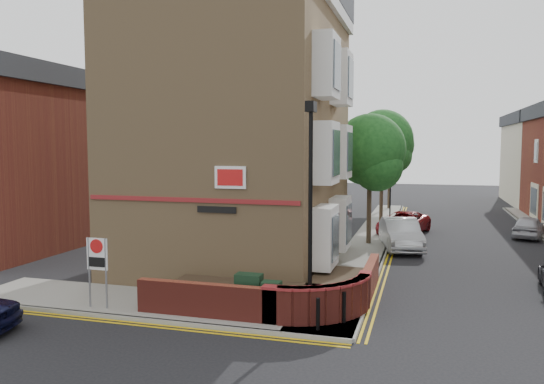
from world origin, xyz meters
The scene contains 24 objects.
ground centered at (0.00, 0.00, 0.00)m, with size 120.00×120.00×0.00m, color black.
pavement_corner centered at (-3.50, 1.50, 0.06)m, with size 13.00×3.00×0.12m, color gray.
pavement_main centered at (2.00, 16.00, 0.06)m, with size 2.00×32.00×0.12m, color gray.
kerb_side centered at (-3.50, 0.00, 0.06)m, with size 13.00×0.15×0.12m, color gray.
kerb_main_near centered at (3.00, 16.00, 0.06)m, with size 0.15×32.00×0.12m, color gray.
yellow_lines_side centered at (-3.50, -0.25, 0.01)m, with size 13.00×0.28×0.01m, color gold.
yellow_lines_main centered at (3.25, 16.00, 0.01)m, with size 0.28×32.00×0.01m, color gold.
corner_building centered at (-2.84, 8.00, 6.23)m, with size 8.95×10.40×13.60m.
garden_wall centered at (0.00, 2.50, 0.00)m, with size 6.80×6.00×1.20m, color maroon, non-canonical shape.
lamppost centered at (1.60, 1.20, 3.34)m, with size 0.25×0.50×6.30m.
utility_cabinet_large centered at (-0.30, 1.30, 0.72)m, with size 0.80×0.45×1.20m, color #16321E.
utility_cabinet_small centered at (0.50, 1.00, 0.67)m, with size 0.55×0.40×1.10m, color #16321E.
bollard_near centered at (2.00, 0.40, 0.57)m, with size 0.11×0.11×0.90m, color black.
bollard_far centered at (2.60, 1.20, 0.57)m, with size 0.11×0.11×0.90m, color black.
zone_sign centered at (-5.00, 0.50, 1.64)m, with size 0.72×0.07×2.20m.
far_terrace_cream centered at (14.50, 38.00, 4.05)m, with size 5.40×12.40×8.00m.
side_building centered at (-15.00, 8.00, 4.55)m, with size 6.40×10.40×9.00m.
tree_near centered at (2.00, 14.05, 4.70)m, with size 3.64×3.65×6.70m.
tree_mid centered at (2.00, 22.05, 5.20)m, with size 4.03×4.03×7.42m.
tree_far centered at (2.00, 30.05, 4.91)m, with size 3.81×3.81×7.00m.
traffic_light_assembly centered at (2.40, 25.00, 2.78)m, with size 0.20×0.16×4.20m.
silver_car_near centered at (3.65, 13.36, 0.77)m, with size 1.62×4.65×1.53m, color #AFB3B7.
red_car_main centered at (3.60, 18.15, 0.65)m, with size 2.15×4.67×1.30m, color maroon.
silver_car_far centered at (10.42, 18.78, 0.62)m, with size 1.47×3.65×1.24m, color #A8A8B0.
Camera 1 is at (4.72, -13.57, 5.18)m, focal length 35.00 mm.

